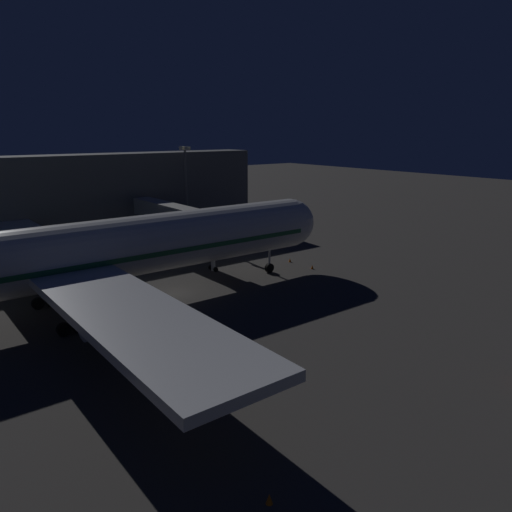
{
  "coord_description": "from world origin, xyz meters",
  "views": [
    {
      "loc": [
        -46.25,
        24.5,
        17.67
      ],
      "look_at": [
        -3.0,
        -9.14,
        3.5
      ],
      "focal_mm": 34.17,
      "sensor_mm": 36.0,
      "label": 1
    }
  ],
  "objects_px": {
    "jet_bridge": "(183,217)",
    "traffic_cone_nose_starboard": "(290,260)",
    "apron_floodlight_mast": "(186,184)",
    "traffic_cone_wingtip_svc_side": "(269,499)",
    "traffic_cone_nose_port": "(312,267)",
    "airliner_at_gate": "(75,257)"
  },
  "relations": [
    {
      "from": "apron_floodlight_mast",
      "to": "traffic_cone_wingtip_svc_side",
      "type": "bearing_deg",
      "value": 153.43
    },
    {
      "from": "traffic_cone_wingtip_svc_side",
      "to": "jet_bridge",
      "type": "bearing_deg",
      "value": -24.89
    },
    {
      "from": "jet_bridge",
      "to": "traffic_cone_wingtip_svc_side",
      "type": "xyz_separation_m",
      "value": [
        -43.38,
        20.13,
        -5.8
      ]
    },
    {
      "from": "airliner_at_gate",
      "to": "traffic_cone_nose_port",
      "type": "relative_size",
      "value": 112.35
    },
    {
      "from": "apron_floodlight_mast",
      "to": "traffic_cone_wingtip_svc_side",
      "type": "relative_size",
      "value": 27.45
    },
    {
      "from": "airliner_at_gate",
      "to": "apron_floodlight_mast",
      "type": "height_order",
      "value": "airliner_at_gate"
    },
    {
      "from": "jet_bridge",
      "to": "traffic_cone_nose_starboard",
      "type": "distance_m",
      "value": 15.97
    },
    {
      "from": "traffic_cone_wingtip_svc_side",
      "to": "traffic_cone_nose_starboard",
      "type": "bearing_deg",
      "value": -43.02
    },
    {
      "from": "airliner_at_gate",
      "to": "jet_bridge",
      "type": "xyz_separation_m",
      "value": [
        12.5,
        -18.89,
        0.13
      ]
    },
    {
      "from": "jet_bridge",
      "to": "traffic_cone_nose_starboard",
      "type": "relative_size",
      "value": 42.64
    },
    {
      "from": "traffic_cone_nose_port",
      "to": "traffic_cone_nose_starboard",
      "type": "bearing_deg",
      "value": 0.0
    },
    {
      "from": "airliner_at_gate",
      "to": "apron_floodlight_mast",
      "type": "xyz_separation_m",
      "value": [
        25.5,
        -26.96,
        2.98
      ]
    },
    {
      "from": "traffic_cone_wingtip_svc_side",
      "to": "airliner_at_gate",
      "type": "bearing_deg",
      "value": -2.3
    },
    {
      "from": "traffic_cone_nose_port",
      "to": "traffic_cone_wingtip_svc_side",
      "type": "bearing_deg",
      "value": 132.89
    },
    {
      "from": "airliner_at_gate",
      "to": "traffic_cone_nose_port",
      "type": "height_order",
      "value": "airliner_at_gate"
    },
    {
      "from": "jet_bridge",
      "to": "apron_floodlight_mast",
      "type": "distance_m",
      "value": 15.56
    },
    {
      "from": "traffic_cone_nose_port",
      "to": "apron_floodlight_mast",
      "type": "bearing_deg",
      "value": 5.51
    },
    {
      "from": "jet_bridge",
      "to": "traffic_cone_nose_port",
      "type": "relative_size",
      "value": 42.64
    },
    {
      "from": "jet_bridge",
      "to": "airliner_at_gate",
      "type": "bearing_deg",
      "value": 123.49
    },
    {
      "from": "traffic_cone_nose_starboard",
      "to": "traffic_cone_wingtip_svc_side",
      "type": "distance_m",
      "value": 45.24
    },
    {
      "from": "airliner_at_gate",
      "to": "jet_bridge",
      "type": "height_order",
      "value": "airliner_at_gate"
    },
    {
      "from": "traffic_cone_nose_starboard",
      "to": "apron_floodlight_mast",
      "type": "bearing_deg",
      "value": 6.54
    }
  ]
}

